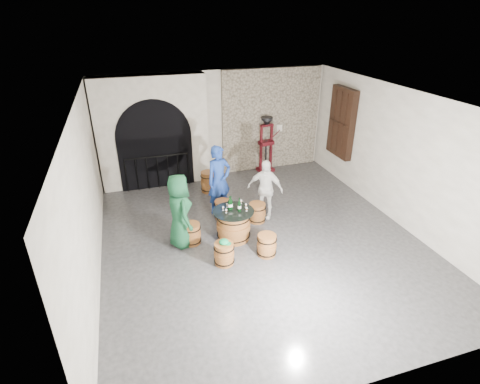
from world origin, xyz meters
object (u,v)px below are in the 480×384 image
object	(u,v)px
barrel_stool_far	(223,210)
barrel_stool_near_left	(224,254)
corking_press	(266,140)
wine_bottle_right	(231,204)
person_green	(179,211)
side_barrel	(209,182)
barrel_stool_right	(257,213)
barrel_table	(233,225)
wine_bottle_left	(230,204)
person_white	(265,189)
barrel_stool_near_right	(267,245)
barrel_stool_left	(191,234)
wine_bottle_center	(239,206)
person_blue	(219,180)

from	to	relation	value
barrel_stool_far	barrel_stool_near_left	bearing A→B (deg)	-104.36
corking_press	wine_bottle_right	bearing A→B (deg)	-133.36
person_green	side_barrel	bearing A→B (deg)	-36.79
barrel_stool_near_left	barrel_stool_right	bearing A→B (deg)	48.89
barrel_table	person_green	bearing A→B (deg)	173.94
barrel_stool_far	wine_bottle_left	world-z (taller)	wine_bottle_left
person_white	barrel_stool_near_left	bearing A→B (deg)	-97.41
barrel_stool_far	side_barrel	distance (m)	1.62
barrel_table	barrel_stool_near_left	size ratio (longest dim) A/B	1.91
person_white	wine_bottle_right	size ratio (longest dim) A/B	4.71
barrel_table	corking_press	bearing A→B (deg)	58.72
barrel_stool_near_left	person_white	distance (m)	2.26
barrel_stool_far	barrel_stool_near_right	bearing A→B (deg)	-74.72
barrel_stool_right	corking_press	distance (m)	3.33
person_green	barrel_table	bearing A→B (deg)	-106.83
barrel_stool_near_right	side_barrel	xyz separation A→B (m)	(-0.48, 3.40, 0.06)
barrel_stool_near_left	barrel_stool_left	bearing A→B (deg)	117.87
wine_bottle_right	side_barrel	xyz separation A→B (m)	(0.04, 2.48, -0.55)
barrel_stool_near_left	side_barrel	xyz separation A→B (m)	(0.47, 3.43, 0.06)
barrel_stool_far	person_white	bearing A→B (deg)	-11.11
barrel_stool_right	side_barrel	size ratio (longest dim) A/B	0.81
wine_bottle_center	corking_press	size ratio (longest dim) A/B	0.18
wine_bottle_left	person_white	bearing A→B (deg)	31.20
person_white	person_green	bearing A→B (deg)	-128.48
wine_bottle_center	person_blue	bearing A→B (deg)	95.00
wine_bottle_left	barrel_stool_far	bearing A→B (deg)	85.66
barrel_stool_right	wine_bottle_center	bearing A→B (deg)	-137.00
barrel_stool_far	barrel_stool_near_left	xyz separation A→B (m)	(-0.46, -1.81, 0.00)
wine_bottle_center	corking_press	bearing A→B (deg)	60.57
wine_bottle_left	wine_bottle_center	world-z (taller)	same
person_white	corking_press	bearing A→B (deg)	104.10
barrel_table	barrel_stool_near_left	distance (m)	0.97
wine_bottle_left	corking_press	xyz separation A→B (m)	(2.19, 3.41, 0.18)
barrel_stool_left	barrel_stool_far	size ratio (longest dim) A/B	1.00
barrel_table	barrel_stool_left	xyz separation A→B (m)	(-0.96, 0.10, -0.12)
barrel_stool_near_right	wine_bottle_center	bearing A→B (deg)	115.18
person_blue	barrel_stool_near_left	bearing A→B (deg)	-119.88
barrel_stool_near_left	side_barrel	distance (m)	3.46
barrel_stool_right	person_blue	distance (m)	1.25
barrel_stool_right	barrel_stool_near_right	bearing A→B (deg)	-101.47
person_green	wine_bottle_right	world-z (taller)	person_green
person_white	wine_bottle_right	distance (m)	1.26
person_white	side_barrel	world-z (taller)	person_white
person_white	wine_bottle_center	xyz separation A→B (m)	(-0.92, -0.80, 0.09)
barrel_stool_left	side_barrel	size ratio (longest dim) A/B	0.81
side_barrel	corking_press	bearing A→B (deg)	23.64
corking_press	barrel_stool_left	bearing A→B (deg)	-143.28
barrel_stool_right	person_green	distance (m)	2.10
barrel_stool_far	barrel_stool_near_right	size ratio (longest dim) A/B	1.00
person_green	barrel_stool_right	bearing A→B (deg)	-88.10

